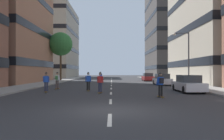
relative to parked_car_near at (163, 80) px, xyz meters
name	(u,v)px	position (x,y,z in m)	size (l,w,h in m)	color
ground_plane	(112,83)	(-6.90, 4.11, -0.70)	(140.16, 140.16, 0.00)	#333335
sidewalk_left	(53,82)	(-16.78, 7.03, -0.63)	(3.55, 64.24, 0.14)	gray
sidewalk_right	(171,82)	(2.98, 7.03, -0.63)	(3.55, 64.24, 0.14)	gray
lane_markings	(112,83)	(-6.90, 3.75, -0.70)	(0.16, 52.20, 0.01)	silver
building_left_far	(51,43)	(-25.61, 36.73, 9.77)	(14.22, 21.24, 20.76)	#B2A893
building_right_far	(173,28)	(11.80, 36.73, 14.35)	(14.22, 20.74, 29.91)	#4C4744
parked_car_near	(163,80)	(0.00, 0.00, 0.00)	(1.82, 4.40, 1.52)	silver
parked_car_mid	(189,84)	(0.00, -10.15, 0.00)	(1.82, 4.40, 1.52)	silver
parked_car_far	(148,77)	(0.00, 11.84, 0.00)	(1.82, 4.40, 1.52)	maroon
street_tree_near	(61,44)	(-16.78, 12.63, 6.42)	(4.55, 4.55, 9.29)	#4C3823
streetlamp_right	(186,53)	(2.25, -2.88, 3.44)	(2.13, 0.30, 6.50)	#3F3F44
skater_0	(101,76)	(-9.01, 12.68, 0.29)	(0.56, 0.92, 1.78)	brown
skater_1	(89,80)	(-9.05, -9.11, 0.29)	(0.56, 0.92, 1.78)	brown
skater_2	(101,81)	(-7.83, -11.12, 0.29)	(0.56, 0.92, 1.78)	brown
skater_3	(161,83)	(-3.35, -14.15, 0.32)	(0.57, 0.92, 1.78)	brown
skater_4	(47,81)	(-12.64, -10.38, 0.29)	(0.56, 0.92, 1.78)	brown
skater_5	(58,79)	(-12.51, -7.06, 0.32)	(0.56, 0.92, 1.78)	brown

